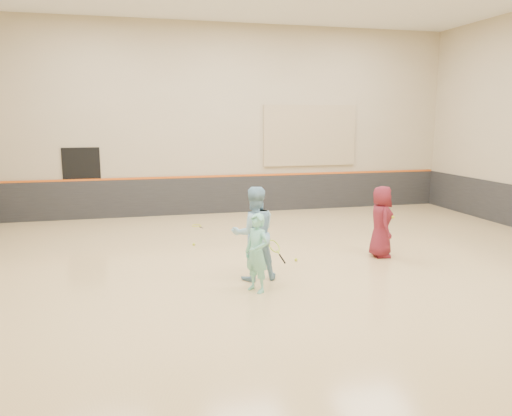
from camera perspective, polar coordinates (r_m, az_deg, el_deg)
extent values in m
cube|color=tan|center=(10.83, 2.77, -6.79)|extent=(15.00, 12.00, 0.20)
cube|color=tan|center=(16.20, -3.34, 9.97)|extent=(15.00, 0.02, 6.00)
cube|color=tan|center=(4.92, 23.88, 8.61)|extent=(15.00, 0.02, 6.00)
cube|color=#232326|center=(16.35, -3.22, 1.53)|extent=(14.90, 0.04, 1.20)
cube|color=#D85914|center=(16.25, -3.24, 3.68)|extent=(14.90, 0.03, 0.06)
cube|color=tan|center=(16.89, 6.19, 8.24)|extent=(3.20, 0.08, 2.00)
cube|color=black|center=(16.08, -19.22, 2.63)|extent=(1.10, 0.05, 2.20)
imported|color=#7DD9C1|center=(8.88, 0.09, -5.15)|extent=(0.56, 0.62, 1.42)
imported|color=#8EBFDB|center=(9.51, -0.22, -2.93)|extent=(0.89, 0.70, 1.80)
imported|color=maroon|center=(11.45, 14.11, -1.52)|extent=(0.65, 0.87, 1.60)
sphere|color=#D9E635|center=(10.93, 4.59, -5.91)|extent=(0.07, 0.07, 0.07)
sphere|color=yellow|center=(11.29, 15.39, -1.01)|extent=(0.07, 0.07, 0.07)
sphere|color=#C1D431|center=(12.29, -7.13, -4.14)|extent=(0.07, 0.07, 0.07)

